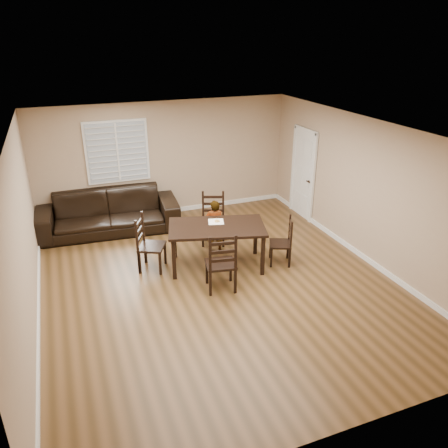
{
  "coord_description": "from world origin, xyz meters",
  "views": [
    {
      "loc": [
        -2.31,
        -6.32,
        4.12
      ],
      "look_at": [
        0.22,
        0.25,
        1.0
      ],
      "focal_mm": 35.0,
      "sensor_mm": 36.0,
      "label": 1
    }
  ],
  "objects_px": {
    "chair_left": "(145,245)",
    "child": "(214,226)",
    "chair_right": "(286,243)",
    "donut": "(217,221)",
    "chair_near": "(213,219)",
    "chair_far": "(222,267)",
    "dining_table": "(217,230)",
    "sofa": "(108,212)"
  },
  "relations": [
    {
      "from": "chair_left",
      "to": "child",
      "type": "distance_m",
      "value": 1.47
    },
    {
      "from": "chair_right",
      "to": "donut",
      "type": "height_order",
      "value": "chair_right"
    },
    {
      "from": "chair_near",
      "to": "donut",
      "type": "height_order",
      "value": "chair_near"
    },
    {
      "from": "chair_far",
      "to": "child",
      "type": "xyz_separation_m",
      "value": [
        0.41,
        1.52,
        0.05
      ]
    },
    {
      "from": "dining_table",
      "to": "child",
      "type": "bearing_deg",
      "value": 90.0
    },
    {
      "from": "dining_table",
      "to": "chair_near",
      "type": "bearing_deg",
      "value": 89.43
    },
    {
      "from": "chair_far",
      "to": "sofa",
      "type": "xyz_separation_m",
      "value": [
        -1.45,
        3.27,
        -0.06
      ]
    },
    {
      "from": "dining_table",
      "to": "chair_left",
      "type": "bearing_deg",
      "value": 178.93
    },
    {
      "from": "chair_near",
      "to": "chair_right",
      "type": "height_order",
      "value": "chair_near"
    },
    {
      "from": "chair_far",
      "to": "child",
      "type": "bearing_deg",
      "value": -94.9
    },
    {
      "from": "dining_table",
      "to": "sofa",
      "type": "distance_m",
      "value": 2.92
    },
    {
      "from": "chair_near",
      "to": "child",
      "type": "bearing_deg",
      "value": -86.43
    },
    {
      "from": "dining_table",
      "to": "chair_far",
      "type": "xyz_separation_m",
      "value": [
        -0.24,
        -0.91,
        -0.24
      ]
    },
    {
      "from": "sofa",
      "to": "child",
      "type": "bearing_deg",
      "value": -38.58
    },
    {
      "from": "child",
      "to": "chair_left",
      "type": "bearing_deg",
      "value": 20.44
    },
    {
      "from": "chair_right",
      "to": "donut",
      "type": "distance_m",
      "value": 1.39
    },
    {
      "from": "chair_left",
      "to": "donut",
      "type": "distance_m",
      "value": 1.42
    },
    {
      "from": "child",
      "to": "chair_near",
      "type": "bearing_deg",
      "value": -95.52
    },
    {
      "from": "chair_near",
      "to": "sofa",
      "type": "bearing_deg",
      "value": 167.82
    },
    {
      "from": "chair_far",
      "to": "donut",
      "type": "xyz_separation_m",
      "value": [
        0.32,
        1.09,
        0.35
      ]
    },
    {
      "from": "chair_near",
      "to": "dining_table",
      "type": "bearing_deg",
      "value": -85.67
    },
    {
      "from": "chair_near",
      "to": "chair_far",
      "type": "distance_m",
      "value": 2.06
    },
    {
      "from": "chair_far",
      "to": "donut",
      "type": "distance_m",
      "value": 1.19
    },
    {
      "from": "dining_table",
      "to": "donut",
      "type": "distance_m",
      "value": 0.23
    },
    {
      "from": "chair_left",
      "to": "sofa",
      "type": "relative_size",
      "value": 0.35
    },
    {
      "from": "chair_far",
      "to": "chair_left",
      "type": "bearing_deg",
      "value": -40.79
    },
    {
      "from": "dining_table",
      "to": "chair_right",
      "type": "bearing_deg",
      "value": -0.71
    },
    {
      "from": "dining_table",
      "to": "chair_left",
      "type": "height_order",
      "value": "chair_left"
    },
    {
      "from": "dining_table",
      "to": "child",
      "type": "height_order",
      "value": "child"
    },
    {
      "from": "donut",
      "to": "sofa",
      "type": "distance_m",
      "value": 2.84
    },
    {
      "from": "chair_right",
      "to": "child",
      "type": "distance_m",
      "value": 1.48
    },
    {
      "from": "sofa",
      "to": "dining_table",
      "type": "bearing_deg",
      "value": -49.8
    },
    {
      "from": "dining_table",
      "to": "child",
      "type": "xyz_separation_m",
      "value": [
        0.17,
        0.62,
        -0.2
      ]
    },
    {
      "from": "child",
      "to": "donut",
      "type": "distance_m",
      "value": 0.54
    },
    {
      "from": "chair_near",
      "to": "chair_far",
      "type": "xyz_separation_m",
      "value": [
        -0.55,
        -1.98,
        0.01
      ]
    },
    {
      "from": "chair_left",
      "to": "child",
      "type": "relative_size",
      "value": 0.98
    },
    {
      "from": "chair_near",
      "to": "chair_left",
      "type": "distance_m",
      "value": 1.74
    },
    {
      "from": "chair_near",
      "to": "sofa",
      "type": "relative_size",
      "value": 0.36
    },
    {
      "from": "chair_far",
      "to": "donut",
      "type": "height_order",
      "value": "chair_far"
    },
    {
      "from": "donut",
      "to": "sofa",
      "type": "relative_size",
      "value": 0.03
    },
    {
      "from": "donut",
      "to": "sofa",
      "type": "height_order",
      "value": "sofa"
    },
    {
      "from": "sofa",
      "to": "donut",
      "type": "bearing_deg",
      "value": -46.36
    }
  ]
}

